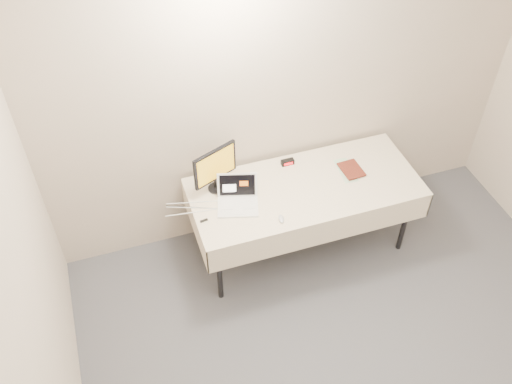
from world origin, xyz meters
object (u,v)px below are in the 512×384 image
object	(u,v)px
table	(305,192)
book	(344,163)
monitor	(215,167)
laptop	(238,198)

from	to	relation	value
table	book	world-z (taller)	book
book	monitor	bearing A→B (deg)	168.53
table	monitor	distance (m)	0.77
table	book	size ratio (longest dim) A/B	8.50
laptop	book	world-z (taller)	book
table	laptop	bearing A→B (deg)	-179.97
table	monitor	world-z (taller)	monitor
laptop	book	distance (m)	0.92
monitor	book	distance (m)	1.05
table	laptop	world-z (taller)	laptop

